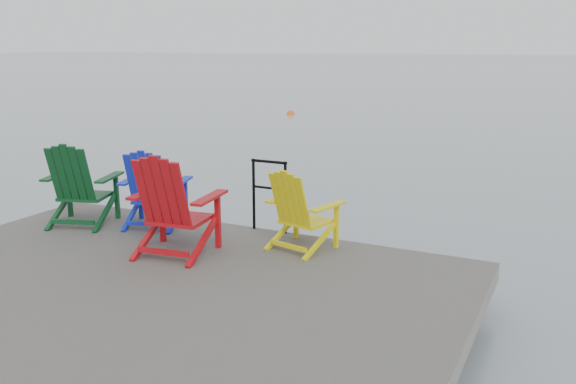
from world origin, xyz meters
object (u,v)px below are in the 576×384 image
at_px(handrail, 269,189).
at_px(chair_blue, 153,188).
at_px(buoy_b, 291,114).
at_px(chair_yellow, 300,209).
at_px(chair_red, 173,205).
at_px(chair_green, 79,184).

bearing_deg(handrail, chair_blue, -161.39).
xyz_separation_m(chair_blue, buoy_b, (-6.09, 16.65, -1.00)).
bearing_deg(buoy_b, chair_yellow, -63.93).
distance_m(chair_blue, chair_red, 1.18).
relative_size(chair_green, buoy_b, 3.15).
height_order(chair_blue, chair_yellow, chair_blue).
distance_m(chair_green, chair_red, 1.82).
bearing_deg(chair_yellow, buoy_b, 128.91).
relative_size(handrail, buoy_b, 2.65).
bearing_deg(chair_blue, chair_green, -175.05).
height_order(chair_green, chair_blue, chair_green).
xyz_separation_m(handrail, buoy_b, (-7.51, 16.17, -1.04)).
height_order(handrail, chair_yellow, chair_yellow).
xyz_separation_m(chair_green, chair_blue, (0.89, 0.35, -0.03)).
distance_m(chair_red, chair_yellow, 1.40).
bearing_deg(chair_green, chair_blue, 3.41).
distance_m(handrail, chair_blue, 1.49).
height_order(handrail, chair_green, chair_green).
bearing_deg(chair_yellow, chair_blue, -166.95).
bearing_deg(chair_yellow, handrail, 156.34).
bearing_deg(chair_red, chair_blue, 131.16).
bearing_deg(chair_blue, chair_yellow, -16.38).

